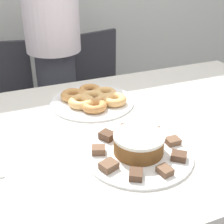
% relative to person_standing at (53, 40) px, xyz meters
% --- Properties ---
extents(table, '(1.79, 1.10, 0.77)m').
position_rel_person_standing_xyz_m(table, '(0.10, -0.89, -0.23)').
color(table, silver).
rests_on(table, ground_plane).
extents(person_standing, '(0.34, 0.34, 1.73)m').
position_rel_person_standing_xyz_m(person_standing, '(0.00, 0.00, 0.00)').
color(person_standing, '#383842').
rests_on(person_standing, ground_plane).
extents(office_chair_left, '(0.53, 0.53, 0.89)m').
position_rel_person_standing_xyz_m(office_chair_left, '(-0.36, 0.05, -0.49)').
color(office_chair_left, black).
rests_on(office_chair_left, ground_plane).
extents(office_chair_right, '(0.54, 0.54, 0.89)m').
position_rel_person_standing_xyz_m(office_chair_right, '(0.36, 0.05, -0.49)').
color(office_chair_right, black).
rests_on(office_chair_right, ground_plane).
extents(plate_cake, '(0.39, 0.39, 0.01)m').
position_rel_person_standing_xyz_m(plate_cake, '(0.05, -1.08, -0.15)').
color(plate_cake, white).
rests_on(plate_cake, table).
extents(plate_donuts, '(0.40, 0.40, 0.01)m').
position_rel_person_standing_xyz_m(plate_donuts, '(0.03, -0.62, -0.15)').
color(plate_donuts, white).
rests_on(plate_donuts, table).
extents(frosted_cake, '(0.18, 0.18, 0.07)m').
position_rel_person_standing_xyz_m(frosted_cake, '(0.05, -1.08, -0.11)').
color(frosted_cake, brown).
rests_on(frosted_cake, plate_cake).
extents(lamington_0, '(0.06, 0.06, 0.02)m').
position_rel_person_standing_xyz_m(lamington_0, '(-0.02, -1.21, -0.13)').
color(lamington_0, '#513828').
rests_on(lamington_0, plate_cake).
extents(lamington_1, '(0.05, 0.05, 0.02)m').
position_rel_person_standing_xyz_m(lamington_1, '(0.07, -1.22, -0.13)').
color(lamington_1, brown).
rests_on(lamington_1, plate_cake).
extents(lamington_2, '(0.07, 0.07, 0.02)m').
position_rel_person_standing_xyz_m(lamington_2, '(0.15, -1.17, -0.13)').
color(lamington_2, '#513828').
rests_on(lamington_2, plate_cake).
extents(lamington_3, '(0.05, 0.04, 0.02)m').
position_rel_person_standing_xyz_m(lamington_3, '(0.19, -1.08, -0.13)').
color(lamington_3, brown).
rests_on(lamington_3, plate_cake).
extents(lamington_4, '(0.06, 0.06, 0.03)m').
position_rel_person_standing_xyz_m(lamington_4, '(0.15, -0.99, -0.13)').
color(lamington_4, brown).
rests_on(lamington_4, plate_cake).
extents(lamington_5, '(0.06, 0.06, 0.03)m').
position_rel_person_standing_xyz_m(lamington_5, '(0.07, -0.94, -0.13)').
color(lamington_5, brown).
rests_on(lamington_5, plate_cake).
extents(lamington_6, '(0.07, 0.07, 0.03)m').
position_rel_person_standing_xyz_m(lamington_6, '(-0.02, -0.96, -0.13)').
color(lamington_6, '#513828').
rests_on(lamington_6, plate_cake).
extents(lamington_7, '(0.06, 0.05, 0.02)m').
position_rel_person_standing_xyz_m(lamington_7, '(-0.09, -1.03, -0.13)').
color(lamington_7, brown).
rests_on(lamington_7, plate_cake).
extents(lamington_8, '(0.07, 0.06, 0.03)m').
position_rel_person_standing_xyz_m(lamington_8, '(-0.09, -1.13, -0.13)').
color(lamington_8, brown).
rests_on(lamington_8, plate_cake).
extents(donut_0, '(0.12, 0.12, 0.03)m').
position_rel_person_standing_xyz_m(donut_0, '(0.03, -0.62, -0.12)').
color(donut_0, '#E5AD66').
rests_on(donut_0, plate_donuts).
extents(donut_1, '(0.12, 0.12, 0.04)m').
position_rel_person_standing_xyz_m(donut_1, '(-0.03, -0.65, -0.12)').
color(donut_1, '#E5AD66').
rests_on(donut_1, plate_donuts).
extents(donut_2, '(0.12, 0.12, 0.04)m').
position_rel_person_standing_xyz_m(donut_2, '(0.01, -0.71, -0.12)').
color(donut_2, '#C68447').
rests_on(donut_2, plate_donuts).
extents(donut_3, '(0.12, 0.12, 0.04)m').
position_rel_person_standing_xyz_m(donut_3, '(0.12, -0.69, -0.12)').
color(donut_3, '#E5AD66').
rests_on(donut_3, plate_donuts).
extents(donut_4, '(0.11, 0.11, 0.03)m').
position_rel_person_standing_xyz_m(donut_4, '(0.11, -0.59, -0.13)').
color(donut_4, '#E5AD66').
rests_on(donut_4, plate_donuts).
extents(donut_5, '(0.11, 0.11, 0.03)m').
position_rel_person_standing_xyz_m(donut_5, '(0.05, -0.53, -0.13)').
color(donut_5, '#D18E4C').
rests_on(donut_5, plate_donuts).
extents(donut_6, '(0.12, 0.12, 0.04)m').
position_rel_person_standing_xyz_m(donut_6, '(-0.05, -0.57, -0.12)').
color(donut_6, '#D18E4C').
rests_on(donut_6, plate_donuts).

